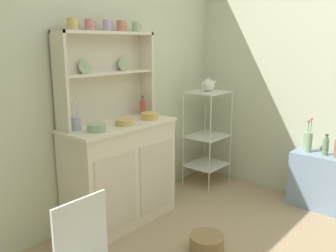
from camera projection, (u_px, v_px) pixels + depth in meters
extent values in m
cube|color=beige|center=(98.00, 81.00, 3.12)|extent=(3.84, 0.05, 2.50)
cube|color=silver|center=(121.00, 174.00, 3.14)|extent=(0.99, 0.42, 0.90)
cube|color=beige|center=(117.00, 193.00, 2.84)|extent=(0.42, 0.01, 0.63)
cube|color=beige|center=(157.00, 177.00, 3.20)|extent=(0.42, 0.01, 0.63)
cube|color=#EEE6CE|center=(119.00, 125.00, 3.04)|extent=(1.02, 0.45, 0.02)
cube|color=beige|center=(102.00, 77.00, 3.08)|extent=(0.95, 0.02, 0.76)
cube|color=silver|center=(60.00, 82.00, 2.69)|extent=(0.02, 0.18, 0.76)
cube|color=silver|center=(146.00, 74.00, 3.37)|extent=(0.02, 0.18, 0.76)
cube|color=silver|center=(108.00, 73.00, 3.02)|extent=(0.91, 0.16, 0.02)
cube|color=silver|center=(106.00, 33.00, 2.95)|extent=(0.95, 0.18, 0.02)
cylinder|color=#9EB78E|center=(85.00, 67.00, 2.88)|extent=(0.11, 0.03, 0.11)
cylinder|color=#9EB78E|center=(123.00, 65.00, 3.19)|extent=(0.11, 0.03, 0.11)
cylinder|color=silver|center=(210.00, 145.00, 3.74)|extent=(0.01, 0.01, 1.06)
cylinder|color=silver|center=(231.00, 137.00, 4.05)|extent=(0.01, 0.01, 1.06)
cylinder|color=silver|center=(183.00, 139.00, 3.96)|extent=(0.01, 0.01, 1.06)
cylinder|color=silver|center=(205.00, 132.00, 4.28)|extent=(0.01, 0.01, 1.06)
cube|color=silver|center=(208.00, 92.00, 3.89)|extent=(0.44, 0.38, 0.01)
cube|color=silver|center=(207.00, 136.00, 4.00)|extent=(0.44, 0.38, 0.01)
cube|color=silver|center=(207.00, 164.00, 4.08)|extent=(0.44, 0.38, 0.01)
cube|color=#849EBC|center=(317.00, 180.00, 3.48)|extent=(0.28, 0.48, 0.54)
cube|color=white|center=(81.00, 237.00, 1.75)|extent=(0.31, 0.02, 0.40)
cylinder|color=#93754C|center=(207.00, 243.00, 2.76)|extent=(0.26, 0.26, 0.13)
cylinder|color=#DBB760|center=(72.00, 24.00, 2.69)|extent=(0.08, 0.08, 0.09)
torus|color=#DBB760|center=(78.00, 24.00, 2.73)|extent=(0.01, 0.05, 0.05)
cylinder|color=#D17A84|center=(90.00, 25.00, 2.81)|extent=(0.08, 0.08, 0.09)
torus|color=#D17A84|center=(94.00, 24.00, 2.84)|extent=(0.01, 0.05, 0.05)
cylinder|color=#B79ECC|center=(107.00, 25.00, 2.94)|extent=(0.07, 0.07, 0.09)
torus|color=#B79ECC|center=(111.00, 25.00, 2.97)|extent=(0.01, 0.05, 0.05)
cylinder|color=#C67556|center=(121.00, 26.00, 3.05)|extent=(0.07, 0.07, 0.09)
torus|color=#C67556|center=(125.00, 26.00, 3.09)|extent=(0.01, 0.05, 0.05)
cylinder|color=#9EB78E|center=(136.00, 27.00, 3.19)|extent=(0.07, 0.07, 0.09)
torus|color=#9EB78E|center=(140.00, 27.00, 3.22)|extent=(0.01, 0.05, 0.05)
cylinder|color=#9EB78E|center=(97.00, 128.00, 2.77)|extent=(0.15, 0.15, 0.06)
cylinder|color=#DBB760|center=(125.00, 122.00, 2.99)|extent=(0.16, 0.16, 0.05)
cylinder|color=#DBB760|center=(149.00, 116.00, 3.21)|extent=(0.16, 0.16, 0.06)
cylinder|color=#B74C47|center=(143.00, 108.00, 3.36)|extent=(0.05, 0.05, 0.14)
cylinder|color=#B74C47|center=(143.00, 99.00, 3.34)|extent=(0.02, 0.02, 0.03)
cylinder|color=#4C382D|center=(143.00, 97.00, 3.33)|extent=(0.03, 0.03, 0.01)
cylinder|color=#B2B7C6|center=(76.00, 123.00, 2.80)|extent=(0.08, 0.08, 0.11)
cylinder|color=silver|center=(73.00, 115.00, 2.77)|extent=(0.02, 0.03, 0.16)
ellipsoid|color=silver|center=(72.00, 104.00, 2.75)|extent=(0.02, 0.01, 0.01)
cylinder|color=silver|center=(77.00, 112.00, 2.80)|extent=(0.02, 0.03, 0.19)
ellipsoid|color=silver|center=(77.00, 99.00, 2.78)|extent=(0.02, 0.01, 0.01)
cylinder|color=silver|center=(76.00, 113.00, 2.76)|extent=(0.03, 0.02, 0.19)
ellipsoid|color=silver|center=(75.00, 100.00, 2.73)|extent=(0.02, 0.01, 0.01)
sphere|color=white|center=(209.00, 85.00, 3.87)|extent=(0.14, 0.14, 0.14)
sphere|color=silver|center=(209.00, 78.00, 3.85)|extent=(0.02, 0.02, 0.02)
cylinder|color=white|center=(214.00, 83.00, 3.94)|extent=(0.09, 0.02, 0.07)
torus|color=white|center=(204.00, 86.00, 3.81)|extent=(0.01, 0.09, 0.09)
cylinder|color=#9EB78E|center=(308.00, 142.00, 3.47)|extent=(0.08, 0.08, 0.19)
cylinder|color=#4C844C|center=(311.00, 127.00, 3.43)|extent=(0.00, 0.01, 0.16)
sphere|color=#C67556|center=(312.00, 119.00, 3.41)|extent=(0.03, 0.03, 0.03)
cylinder|color=#4C844C|center=(308.00, 128.00, 3.43)|extent=(0.00, 0.01, 0.12)
sphere|color=#B79ECC|center=(309.00, 122.00, 3.41)|extent=(0.02, 0.02, 0.02)
cylinder|color=#4C844C|center=(308.00, 128.00, 3.43)|extent=(0.00, 0.01, 0.14)
sphere|color=#D17A84|center=(309.00, 121.00, 3.41)|extent=(0.03, 0.03, 0.03)
cylinder|color=#6B8C60|center=(326.00, 147.00, 3.37)|extent=(0.05, 0.05, 0.15)
cylinder|color=#6B8C60|center=(327.00, 137.00, 3.35)|extent=(0.02, 0.02, 0.04)
cylinder|color=#4C382D|center=(327.00, 135.00, 3.34)|extent=(0.03, 0.03, 0.01)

